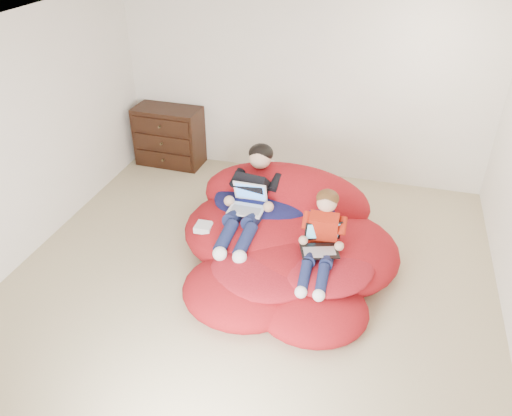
{
  "coord_description": "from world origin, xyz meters",
  "views": [
    {
      "loc": [
        1.16,
        -3.91,
        3.44
      ],
      "look_at": [
        -0.02,
        0.28,
        0.7
      ],
      "focal_mm": 35.0,
      "sensor_mm": 36.0,
      "label": 1
    }
  ],
  "objects_px": {
    "older_boy": "(251,193)",
    "laptop_black": "(321,242)",
    "younger_boy": "(322,236)",
    "beanbag_pile": "(285,239)",
    "dresser": "(169,136)",
    "laptop_white": "(248,202)"
  },
  "relations": [
    {
      "from": "younger_boy",
      "to": "laptop_white",
      "type": "xyz_separation_m",
      "value": [
        -0.86,
        0.39,
        0.01
      ]
    },
    {
      "from": "dresser",
      "to": "laptop_black",
      "type": "relative_size",
      "value": 2.25
    },
    {
      "from": "younger_boy",
      "to": "laptop_white",
      "type": "distance_m",
      "value": 0.94
    },
    {
      "from": "beanbag_pile",
      "to": "older_boy",
      "type": "bearing_deg",
      "value": 158.31
    },
    {
      "from": "older_boy",
      "to": "laptop_white",
      "type": "distance_m",
      "value": 0.14
    },
    {
      "from": "older_boy",
      "to": "laptop_black",
      "type": "distance_m",
      "value": 1.02
    },
    {
      "from": "dresser",
      "to": "beanbag_pile",
      "type": "bearing_deg",
      "value": -40.1
    },
    {
      "from": "dresser",
      "to": "laptop_white",
      "type": "relative_size",
      "value": 2.6
    },
    {
      "from": "dresser",
      "to": "laptop_black",
      "type": "xyz_separation_m",
      "value": [
        2.6,
        -2.19,
        0.14
      ]
    },
    {
      "from": "younger_boy",
      "to": "laptop_black",
      "type": "distance_m",
      "value": 0.07
    },
    {
      "from": "dresser",
      "to": "laptop_white",
      "type": "bearing_deg",
      "value": -45.8
    },
    {
      "from": "older_boy",
      "to": "younger_boy",
      "type": "relative_size",
      "value": 1.48
    },
    {
      "from": "beanbag_pile",
      "to": "dresser",
      "type": "bearing_deg",
      "value": 139.9
    },
    {
      "from": "older_boy",
      "to": "laptop_black",
      "type": "xyz_separation_m",
      "value": [
        0.86,
        -0.53,
        -0.12
      ]
    },
    {
      "from": "beanbag_pile",
      "to": "younger_boy",
      "type": "distance_m",
      "value": 0.67
    },
    {
      "from": "beanbag_pile",
      "to": "laptop_white",
      "type": "height_order",
      "value": "laptop_white"
    },
    {
      "from": "dresser",
      "to": "younger_boy",
      "type": "height_order",
      "value": "younger_boy"
    },
    {
      "from": "older_boy",
      "to": "laptop_black",
      "type": "relative_size",
      "value": 3.18
    },
    {
      "from": "beanbag_pile",
      "to": "laptop_white",
      "type": "relative_size",
      "value": 6.47
    },
    {
      "from": "younger_boy",
      "to": "laptop_black",
      "type": "relative_size",
      "value": 2.15
    },
    {
      "from": "younger_boy",
      "to": "laptop_black",
      "type": "xyz_separation_m",
      "value": [
        0.0,
        -0.02,
        -0.07
      ]
    },
    {
      "from": "laptop_black",
      "to": "laptop_white",
      "type": "bearing_deg",
      "value": 155.09
    }
  ]
}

